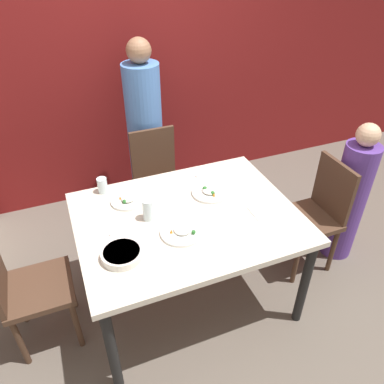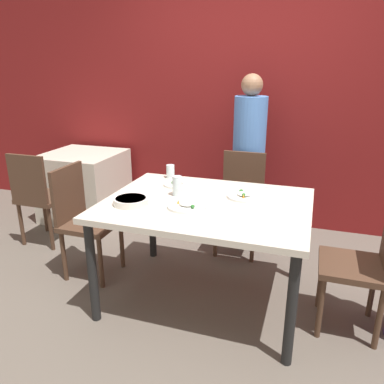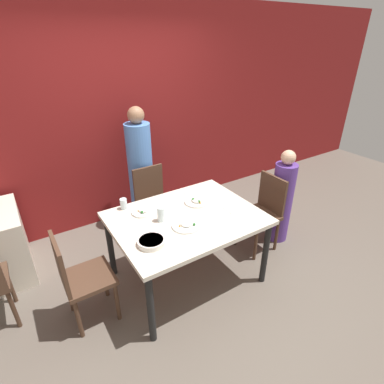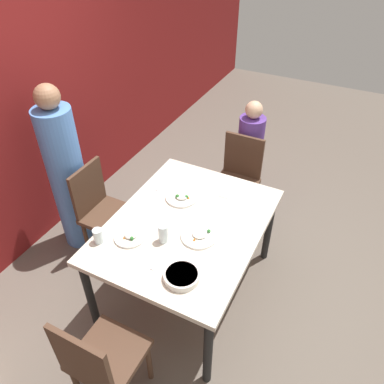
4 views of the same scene
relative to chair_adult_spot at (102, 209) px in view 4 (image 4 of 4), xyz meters
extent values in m
plane|color=#60564C|center=(-0.07, -0.87, -0.49)|extent=(10.00, 10.00, 0.00)
cube|color=maroon|center=(-0.07, 0.71, 0.86)|extent=(10.00, 0.06, 2.70)
cube|color=beige|center=(-0.07, -0.87, 0.24)|extent=(1.37, 1.06, 0.04)
cylinder|color=black|center=(-0.70, -1.34, -0.13)|extent=(0.06, 0.06, 0.71)
cylinder|color=black|center=(0.56, -1.34, -0.13)|extent=(0.06, 0.06, 0.71)
cylinder|color=black|center=(-0.70, -0.40, -0.13)|extent=(0.06, 0.06, 0.71)
cylinder|color=black|center=(0.56, -0.40, -0.13)|extent=(0.06, 0.06, 0.71)
cube|color=#4C3323|center=(0.00, -0.07, -0.05)|extent=(0.40, 0.40, 0.04)
cube|color=#4C3323|center=(0.00, 0.12, 0.19)|extent=(0.38, 0.03, 0.43)
cylinder|color=#4C3323|center=(-0.16, -0.23, -0.28)|extent=(0.04, 0.04, 0.42)
cylinder|color=#4C3323|center=(0.17, -0.23, -0.28)|extent=(0.04, 0.04, 0.42)
cylinder|color=#4C3323|center=(-0.16, 0.10, -0.28)|extent=(0.04, 0.04, 0.42)
cylinder|color=#4C3323|center=(0.17, 0.10, -0.28)|extent=(0.04, 0.04, 0.42)
cube|color=#4C3323|center=(0.89, -0.88, -0.05)|extent=(0.40, 0.40, 0.04)
cube|color=#4C3323|center=(1.07, -0.88, 0.19)|extent=(0.03, 0.38, 0.43)
cylinder|color=#4C3323|center=(0.72, -0.72, -0.28)|extent=(0.04, 0.04, 0.42)
cylinder|color=#4C3323|center=(0.72, -1.05, -0.28)|extent=(0.04, 0.04, 0.42)
cylinder|color=#4C3323|center=(1.05, -0.72, -0.28)|extent=(0.04, 0.04, 0.42)
cylinder|color=#4C3323|center=(1.05, -1.05, -0.28)|extent=(0.04, 0.04, 0.42)
cube|color=#4C3323|center=(-1.03, -0.82, -0.05)|extent=(0.40, 0.40, 0.04)
cube|color=#4C3323|center=(-1.21, -0.82, 0.19)|extent=(0.03, 0.38, 0.43)
cylinder|color=#4C3323|center=(-0.86, -0.99, -0.28)|extent=(0.04, 0.04, 0.42)
cylinder|color=#4C3323|center=(-0.86, -0.66, -0.28)|extent=(0.04, 0.04, 0.42)
cylinder|color=#4C3323|center=(-1.19, -0.66, -0.28)|extent=(0.04, 0.04, 0.42)
cylinder|color=#5184D1|center=(0.00, 0.33, 0.19)|extent=(0.31, 0.31, 1.36)
sphere|color=#9E7051|center=(0.00, 0.33, 0.97)|extent=(0.20, 0.20, 0.20)
cylinder|color=#5B3893|center=(1.25, -0.88, 0.01)|extent=(0.25, 0.25, 0.99)
sphere|color=#DBAD89|center=(1.25, -0.88, 0.59)|extent=(0.16, 0.16, 0.16)
cylinder|color=silver|center=(-0.53, -1.07, 0.29)|extent=(0.23, 0.23, 0.05)
cylinder|color=#BC5123|center=(-0.53, -1.07, 0.31)|extent=(0.20, 0.20, 0.01)
cylinder|color=white|center=(-0.16, -1.01, 0.27)|extent=(0.25, 0.25, 0.02)
ellipsoid|color=white|center=(-0.16, -1.01, 0.29)|extent=(0.10, 0.10, 0.02)
cone|color=orange|center=(-0.22, -1.00, 0.29)|extent=(0.02, 0.02, 0.03)
sphere|color=#2D702D|center=(-0.10, -1.06, 0.29)|extent=(0.03, 0.03, 0.03)
cylinder|color=white|center=(-0.38, -0.58, 0.27)|extent=(0.22, 0.22, 0.02)
ellipsoid|color=white|center=(-0.38, -0.59, 0.29)|extent=(0.09, 0.09, 0.03)
cone|color=orange|center=(-0.42, -0.56, 0.29)|extent=(0.01, 0.01, 0.03)
sphere|color=#2D702D|center=(-0.41, -0.62, 0.29)|extent=(0.03, 0.03, 0.03)
cylinder|color=white|center=(0.17, -0.70, 0.27)|extent=(0.26, 0.26, 0.02)
ellipsoid|color=white|center=(0.16, -0.71, 0.29)|extent=(0.10, 0.10, 0.03)
sphere|color=#2D702D|center=(0.13, -0.68, 0.30)|extent=(0.03, 0.03, 0.03)
cone|color=orange|center=(0.16, -0.76, 0.29)|extent=(0.02, 0.02, 0.03)
cone|color=orange|center=(0.13, -0.68, 0.29)|extent=(0.02, 0.02, 0.02)
sphere|color=#2D702D|center=(0.16, -0.74, 0.30)|extent=(0.03, 0.03, 0.03)
cylinder|color=silver|center=(-0.51, -0.41, 0.32)|extent=(0.07, 0.07, 0.11)
cylinder|color=silver|center=(-0.30, -0.81, 0.33)|extent=(0.07, 0.07, 0.14)
cube|color=white|center=(0.39, -1.01, 0.27)|extent=(0.14, 0.14, 0.01)
cube|color=silver|center=(0.24, -0.44, 0.27)|extent=(0.17, 0.08, 0.01)
cube|color=silver|center=(-0.47, -0.86, 0.27)|extent=(0.18, 0.04, 0.01)
camera|label=1|loc=(-0.72, -2.58, 1.74)|focal=35.00mm
camera|label=2|loc=(0.59, -3.15, 1.14)|focal=35.00mm
camera|label=3|loc=(-1.32, -2.91, 1.78)|focal=28.00mm
camera|label=4|loc=(-1.84, -1.80, 2.14)|focal=35.00mm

